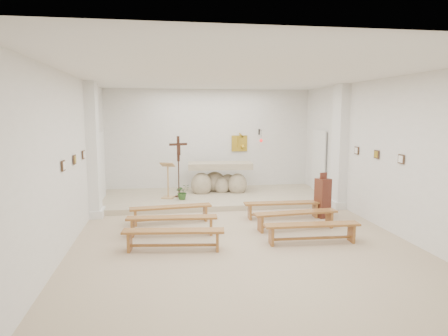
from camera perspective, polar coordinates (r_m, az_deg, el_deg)
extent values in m
cube|color=tan|center=(9.20, 1.70, -9.24)|extent=(7.00, 10.00, 0.00)
cube|color=white|center=(8.89, -20.97, 1.17)|extent=(0.02, 10.00, 3.50)
cube|color=white|center=(10.08, 21.64, 1.88)|extent=(0.02, 10.00, 3.50)
cube|color=white|center=(13.76, -2.11, 3.90)|extent=(7.00, 0.02, 3.50)
cube|color=silver|center=(8.82, 1.79, 12.97)|extent=(7.00, 10.00, 0.02)
cube|color=#C2B395|center=(12.53, -1.26, -4.24)|extent=(6.98, 3.00, 0.15)
cube|color=white|center=(10.82, -18.17, 2.42)|extent=(0.26, 0.55, 3.50)
cube|color=white|center=(11.79, 16.21, 2.92)|extent=(0.26, 0.55, 3.50)
cube|color=gold|center=(13.90, 2.22, 3.53)|extent=(0.55, 0.04, 0.55)
cube|color=black|center=(14.03, 5.03, 5.19)|extent=(0.04, 0.02, 0.20)
cylinder|color=black|center=(13.89, 5.19, 5.44)|extent=(0.02, 0.30, 0.02)
cylinder|color=black|center=(13.75, 5.33, 4.71)|extent=(0.01, 0.01, 0.34)
sphere|color=red|center=(13.76, 5.32, 3.92)|extent=(0.11, 0.11, 0.11)
cube|color=#462F1F|center=(8.11, -21.98, 0.31)|extent=(0.03, 0.20, 0.20)
cube|color=#462F1F|center=(9.08, -20.57, 1.13)|extent=(0.03, 0.20, 0.20)
cube|color=#462F1F|center=(10.06, -19.44, 1.80)|extent=(0.03, 0.20, 0.20)
cube|color=#462F1F|center=(9.40, 23.99, 1.17)|extent=(0.03, 0.20, 0.20)
cube|color=#462F1F|center=(10.25, 20.97, 1.84)|extent=(0.03, 0.20, 0.20)
cube|color=#462F1F|center=(11.12, 18.41, 2.39)|extent=(0.03, 0.20, 0.20)
cube|color=silver|center=(11.73, -17.61, -4.47)|extent=(0.10, 0.85, 0.52)
cube|color=silver|center=(12.65, 14.86, -3.48)|extent=(0.10, 0.85, 0.52)
ellipsoid|color=#BDAE90|center=(12.79, -3.24, -2.36)|extent=(0.66, 0.56, 0.75)
ellipsoid|color=#BDAE90|center=(12.90, 1.93, -2.35)|extent=(0.62, 0.53, 0.71)
ellipsoid|color=#BDAE90|center=(13.16, -1.35, -1.97)|extent=(0.71, 0.60, 0.66)
ellipsoid|color=#BDAE90|center=(13.17, 0.59, -2.21)|extent=(0.58, 0.49, 0.62)
ellipsoid|color=#BDAE90|center=(12.94, -0.30, -2.57)|extent=(0.49, 0.41, 0.58)
cube|color=#BDAE90|center=(12.89, -0.57, 0.35)|extent=(2.10, 0.95, 0.20)
cube|color=tan|center=(12.22, -7.96, -4.16)|extent=(0.43, 0.43, 0.04)
cylinder|color=tan|center=(12.14, -8.00, -2.02)|extent=(0.05, 0.05, 0.97)
cube|color=tan|center=(12.04, -8.07, 0.47)|extent=(0.48, 0.41, 0.16)
cube|color=white|center=(11.99, -8.14, 0.67)|extent=(0.41, 0.34, 0.12)
cylinder|color=#361D11|center=(12.37, -6.45, -4.01)|extent=(0.24, 0.24, 0.03)
cylinder|color=#361D11|center=(12.27, -6.49, -1.52)|extent=(0.04, 0.04, 1.12)
cube|color=#361D11|center=(12.15, -6.55, 2.76)|extent=(0.08, 0.07, 0.77)
cube|color=#361D11|center=(12.14, -6.56, 3.38)|extent=(0.55, 0.22, 0.07)
cube|color=#361D11|center=(12.13, -6.50, 2.60)|extent=(0.11, 0.07, 0.33)
imported|color=#2B5220|center=(11.92, -5.95, -3.40)|extent=(0.51, 0.48, 0.46)
cube|color=#512717|center=(10.71, 13.91, -4.18)|extent=(0.40, 0.40, 1.02)
cube|color=#512717|center=(10.60, 14.02, -1.08)|extent=(0.21, 0.11, 0.17)
cube|color=#96572B|center=(9.98, -7.60, -5.54)|extent=(2.03, 0.53, 0.05)
cube|color=#96572B|center=(9.97, -12.55, -6.93)|extent=(0.08, 0.30, 0.38)
cube|color=#96572B|center=(10.17, -2.71, -6.44)|extent=(0.08, 0.30, 0.38)
cube|color=#96572B|center=(10.05, -7.57, -7.16)|extent=(1.68, 0.23, 0.05)
cube|color=#96572B|center=(10.44, 8.40, -4.96)|extent=(2.02, 0.39, 0.05)
cube|color=#96572B|center=(10.30, 3.69, -6.26)|extent=(0.07, 0.29, 0.38)
cube|color=#96572B|center=(10.74, 12.86, -5.85)|extent=(0.07, 0.29, 0.38)
cube|color=#96572B|center=(10.51, 8.36, -6.51)|extent=(1.69, 0.12, 0.05)
cube|color=#96572B|center=(9.00, -7.44, -7.04)|extent=(2.02, 0.48, 0.05)
cube|color=#96572B|center=(9.14, -12.90, -8.30)|extent=(0.08, 0.29, 0.38)
cube|color=#96572B|center=(9.05, -1.88, -8.27)|extent=(0.08, 0.29, 0.38)
cube|color=#96572B|center=(9.07, -7.41, -8.82)|extent=(1.68, 0.19, 0.05)
cube|color=#96572B|center=(9.50, 10.23, -6.29)|extent=(2.02, 0.48, 0.05)
cube|color=#96572B|center=(9.25, 5.24, -7.94)|extent=(0.08, 0.30, 0.38)
cube|color=#96572B|center=(9.93, 14.81, -7.06)|extent=(0.08, 0.30, 0.38)
cube|color=#96572B|center=(9.58, 10.19, -7.98)|extent=(1.68, 0.19, 0.05)
cube|color=#96572B|center=(8.02, -7.24, -8.91)|extent=(2.03, 0.57, 0.05)
cube|color=#96572B|center=(8.21, -13.33, -10.19)|extent=(0.09, 0.30, 0.38)
cube|color=#96572B|center=(8.04, -0.96, -10.36)|extent=(0.09, 0.30, 0.38)
cube|color=#96572B|center=(8.10, -7.20, -10.88)|extent=(1.68, 0.27, 0.05)
cube|color=#96572B|center=(8.58, 12.47, -7.91)|extent=(2.02, 0.40, 0.05)
cube|color=#96572B|center=(8.40, 6.76, -9.60)|extent=(0.07, 0.29, 0.38)
cube|color=#96572B|center=(8.95, 17.74, -8.83)|extent=(0.07, 0.29, 0.38)
cube|color=#96572B|center=(8.66, 12.41, -9.76)|extent=(1.69, 0.12, 0.05)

